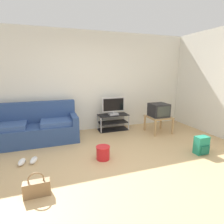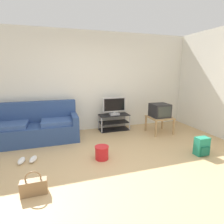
% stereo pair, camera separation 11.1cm
% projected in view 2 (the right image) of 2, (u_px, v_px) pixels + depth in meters
% --- Properties ---
extents(ground_plane, '(9.00, 9.80, 0.02)m').
position_uv_depth(ground_plane, '(116.00, 172.00, 3.07)').
color(ground_plane, tan).
extents(wall_back, '(9.00, 0.10, 2.70)m').
position_uv_depth(wall_back, '(87.00, 82.00, 5.04)').
color(wall_back, silver).
rests_on(wall_back, ground_plane).
extents(wall_right, '(0.10, 3.60, 2.70)m').
position_uv_depth(wall_right, '(223.00, 84.00, 4.46)').
color(wall_right, silver).
rests_on(wall_right, ground_plane).
extents(couch, '(1.97, 0.82, 0.92)m').
position_uv_depth(couch, '(35.00, 127.00, 4.35)').
color(couch, navy).
rests_on(couch, ground_plane).
extents(tv_stand, '(0.85, 0.40, 0.45)m').
position_uv_depth(tv_stand, '(114.00, 122.00, 5.20)').
color(tv_stand, black).
rests_on(tv_stand, ground_plane).
extents(flat_tv, '(0.65, 0.22, 0.49)m').
position_uv_depth(flat_tv, '(114.00, 106.00, 5.07)').
color(flat_tv, '#B2B2B7').
rests_on(flat_tv, tv_stand).
extents(side_table, '(0.59, 0.59, 0.45)m').
position_uv_depth(side_table, '(160.00, 119.00, 4.92)').
color(side_table, tan).
rests_on(side_table, ground_plane).
extents(crt_tv, '(0.46, 0.45, 0.35)m').
position_uv_depth(crt_tv, '(160.00, 110.00, 4.88)').
color(crt_tv, '#232326').
rests_on(crt_tv, side_table).
extents(backpack, '(0.27, 0.24, 0.37)m').
position_uv_depth(backpack, '(202.00, 146.00, 3.65)').
color(backpack, '#238466').
rests_on(backpack, ground_plane).
extents(handbag, '(0.35, 0.13, 0.35)m').
position_uv_depth(handbag, '(34.00, 186.00, 2.48)').
color(handbag, olive).
rests_on(handbag, ground_plane).
extents(cleaning_bucket, '(0.27, 0.27, 0.26)m').
position_uv_depth(cleaning_bucket, '(102.00, 152.00, 3.48)').
color(cleaning_bucket, red).
rests_on(cleaning_bucket, ground_plane).
extents(sneakers_pair, '(0.36, 0.27, 0.09)m').
position_uv_depth(sneakers_pair, '(27.00, 160.00, 3.37)').
color(sneakers_pair, white).
rests_on(sneakers_pair, ground_plane).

